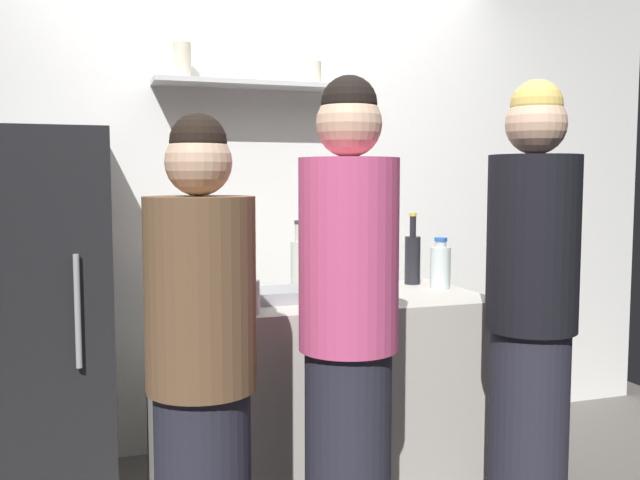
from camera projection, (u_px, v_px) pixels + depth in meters
back_wall_assembly at (263, 197)px, 3.70m from camera, size 4.80×0.32×2.60m
refrigerator at (37, 318)px, 3.01m from camera, size 0.61×0.69×1.61m
counter at (320, 397)px, 3.08m from camera, size 1.43×0.71×0.89m
baking_pan at (284, 295)px, 2.96m from camera, size 0.34×0.24×0.05m
utensil_holder at (248, 297)px, 2.67m from camera, size 0.09×0.09×0.23m
wine_bottle_amber_glass at (378, 273)px, 3.03m from camera, size 0.08×0.08×0.28m
wine_bottle_pale_glass at (298, 264)px, 3.18m from camera, size 0.07×0.07×0.33m
wine_bottle_dark_glass at (413, 258)px, 3.41m from camera, size 0.08×0.08×0.35m
wine_bottle_green_glass at (227, 267)px, 3.04m from camera, size 0.07×0.07×0.34m
water_bottle_plastic at (440, 266)px, 3.29m from camera, size 0.09×0.09×0.24m
person_pink_top at (348, 335)px, 2.39m from camera, size 0.34×0.34×1.74m
person_blonde at (531, 317)px, 2.64m from camera, size 0.34×0.34×1.76m
person_brown_jacket at (202, 379)px, 2.16m from camera, size 0.34×0.34×1.60m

